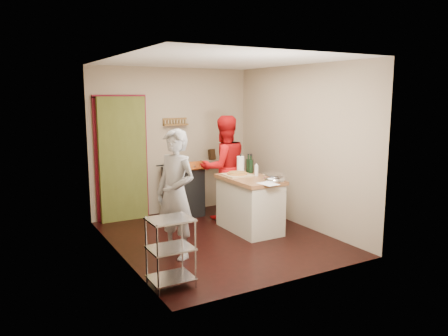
{
  "coord_description": "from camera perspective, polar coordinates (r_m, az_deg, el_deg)",
  "views": [
    {
      "loc": [
        -3.04,
        -5.52,
        2.14
      ],
      "look_at": [
        0.08,
        0.0,
        1.06
      ],
      "focal_mm": 35.0,
      "sensor_mm": 36.0,
      "label": 1
    }
  ],
  "objects": [
    {
      "name": "back_wall",
      "position": [
        7.75,
        -11.18,
        1.98
      ],
      "size": [
        3.0,
        0.44,
        2.6
      ],
      "color": "gray",
      "rests_on": "ground"
    },
    {
      "name": "person_stripe",
      "position": [
        5.73,
        -6.34,
        -3.42
      ],
      "size": [
        0.62,
        0.73,
        1.7
      ],
      "primitive_type": "imported",
      "rotation": [
        0.0,
        0.0,
        -1.17
      ],
      "color": "#AAAAAE",
      "rests_on": "ground"
    },
    {
      "name": "wire_shelving",
      "position": [
        4.96,
        -6.99,
        -10.46
      ],
      "size": [
        0.48,
        0.4,
        0.8
      ],
      "color": "silver",
      "rests_on": "ground"
    },
    {
      "name": "right_wall",
      "position": [
        7.2,
        9.91,
        2.79
      ],
      "size": [
        0.04,
        3.5,
        2.6
      ],
      "primitive_type": "cube",
      "color": "gray",
      "rests_on": "ground"
    },
    {
      "name": "floor",
      "position": [
        6.65,
        -0.6,
        -9.11
      ],
      "size": [
        3.5,
        3.5,
        0.0
      ],
      "primitive_type": "plane",
      "color": "black",
      "rests_on": "ground"
    },
    {
      "name": "ceiling",
      "position": [
        6.32,
        -0.65,
        13.91
      ],
      "size": [
        3.0,
        3.5,
        0.02
      ],
      "primitive_type": "cube",
      "color": "white",
      "rests_on": "back_wall"
    },
    {
      "name": "person_red",
      "position": [
        7.5,
        0.02,
        0.06
      ],
      "size": [
        0.89,
        0.71,
        1.78
      ],
      "primitive_type": "imported",
      "rotation": [
        0.0,
        0.0,
        3.1
      ],
      "color": "#AD0B0D",
      "rests_on": "ground"
    },
    {
      "name": "stove",
      "position": [
        7.78,
        -5.37,
        -2.95
      ],
      "size": [
        0.6,
        0.63,
        1.0
      ],
      "color": "black",
      "rests_on": "ground"
    },
    {
      "name": "left_wall",
      "position": [
        5.79,
        -13.74,
        1.03
      ],
      "size": [
        0.04,
        3.5,
        2.6
      ],
      "primitive_type": "cube",
      "color": "gray",
      "rests_on": "ground"
    },
    {
      "name": "island",
      "position": [
        6.91,
        3.4,
        -4.49
      ],
      "size": [
        0.69,
        1.27,
        1.16
      ],
      "color": "beige",
      "rests_on": "ground"
    }
  ]
}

